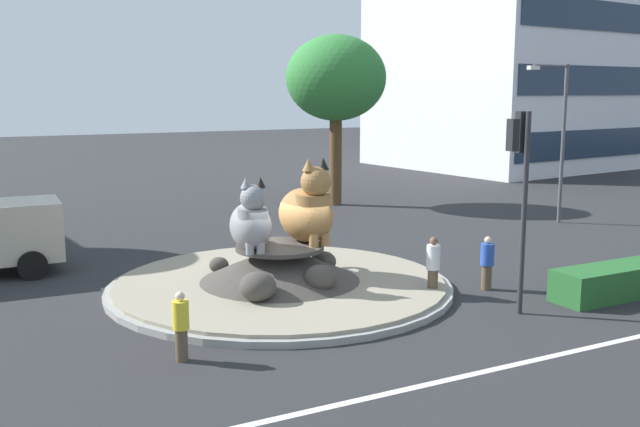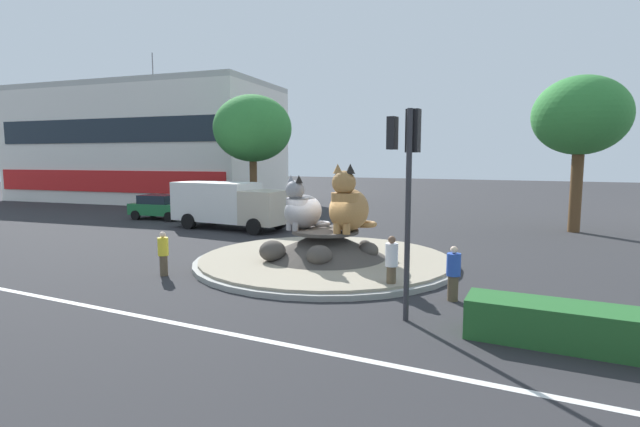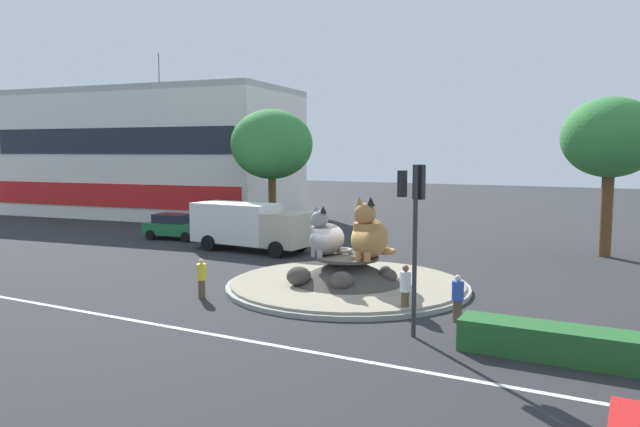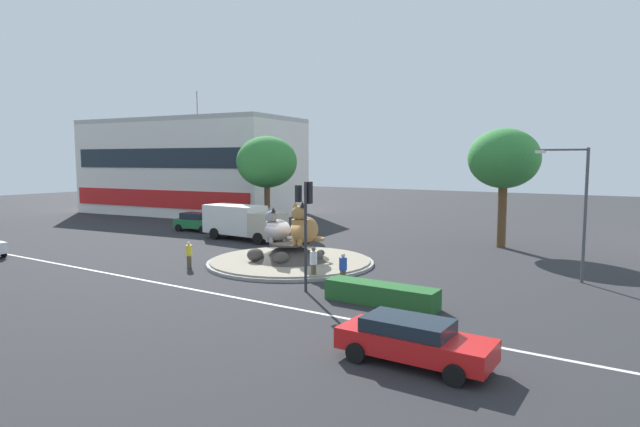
{
  "view_description": "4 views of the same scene",
  "coord_description": "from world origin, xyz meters",
  "px_view_note": "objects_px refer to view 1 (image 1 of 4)",
  "views": [
    {
      "loc": [
        -8.45,
        -18.74,
        5.78
      ],
      "look_at": [
        0.67,
        -1.25,
        2.4
      ],
      "focal_mm": 40.48,
      "sensor_mm": 36.0,
      "label": 1
    },
    {
      "loc": [
        7.64,
        -16.32,
        4.05
      ],
      "look_at": [
        -0.2,
        -0.06,
        1.95
      ],
      "focal_mm": 26.46,
      "sensor_mm": 36.0,
      "label": 2
    },
    {
      "loc": [
        10.38,
        -22.13,
        5.65
      ],
      "look_at": [
        -0.64,
        -1.22,
        3.19
      ],
      "focal_mm": 33.61,
      "sensor_mm": 36.0,
      "label": 3
    },
    {
      "loc": [
        18.64,
        -25.3,
        6.26
      ],
      "look_at": [
        1.98,
        0.23,
        3.16
      ],
      "focal_mm": 29.52,
      "sensor_mm": 36.0,
      "label": 4
    }
  ],
  "objects_px": {
    "streetlight_arm": "(559,130)",
    "cat_statue_tabby": "(308,211)",
    "cat_statue_grey": "(251,223)",
    "pedestrian_blue_shirt": "(487,262)",
    "pedestrian_yellow_shirt": "(181,325)",
    "broadleaf_tree_behind_island": "(336,79)",
    "traffic_light_mast": "(521,168)",
    "pedestrian_white_shirt": "(433,266)"
  },
  "relations": [
    {
      "from": "pedestrian_blue_shirt",
      "to": "streetlight_arm",
      "type": "bearing_deg",
      "value": -166.36
    },
    {
      "from": "cat_statue_tabby",
      "to": "streetlight_arm",
      "type": "xyz_separation_m",
      "value": [
        14.19,
        4.12,
        1.82
      ]
    },
    {
      "from": "traffic_light_mast",
      "to": "pedestrian_yellow_shirt",
      "type": "relative_size",
      "value": 3.39
    },
    {
      "from": "cat_statue_tabby",
      "to": "pedestrian_yellow_shirt",
      "type": "relative_size",
      "value": 1.66
    },
    {
      "from": "traffic_light_mast",
      "to": "pedestrian_blue_shirt",
      "type": "height_order",
      "value": "traffic_light_mast"
    },
    {
      "from": "streetlight_arm",
      "to": "pedestrian_white_shirt",
      "type": "distance_m",
      "value": 13.88
    },
    {
      "from": "pedestrian_yellow_shirt",
      "to": "pedestrian_blue_shirt",
      "type": "distance_m",
      "value": 9.7
    },
    {
      "from": "traffic_light_mast",
      "to": "pedestrian_yellow_shirt",
      "type": "distance_m",
      "value": 9.3
    },
    {
      "from": "streetlight_arm",
      "to": "pedestrian_white_shirt",
      "type": "relative_size",
      "value": 3.97
    },
    {
      "from": "traffic_light_mast",
      "to": "pedestrian_white_shirt",
      "type": "height_order",
      "value": "traffic_light_mast"
    },
    {
      "from": "pedestrian_yellow_shirt",
      "to": "cat_statue_tabby",
      "type": "bearing_deg",
      "value": -174.59
    },
    {
      "from": "cat_statue_grey",
      "to": "pedestrian_blue_shirt",
      "type": "xyz_separation_m",
      "value": [
        6.3,
        -2.67,
        -1.27
      ]
    },
    {
      "from": "broadleaf_tree_behind_island",
      "to": "cat_statue_tabby",
      "type": "bearing_deg",
      "value": -121.79
    },
    {
      "from": "pedestrian_white_shirt",
      "to": "pedestrian_yellow_shirt",
      "type": "height_order",
      "value": "pedestrian_white_shirt"
    },
    {
      "from": "cat_statue_grey",
      "to": "cat_statue_tabby",
      "type": "bearing_deg",
      "value": 107.63
    },
    {
      "from": "traffic_light_mast",
      "to": "pedestrian_blue_shirt",
      "type": "bearing_deg",
      "value": -14.9
    },
    {
      "from": "cat_statue_tabby",
      "to": "pedestrian_white_shirt",
      "type": "xyz_separation_m",
      "value": [
        2.56,
        -2.76,
        -1.34
      ]
    },
    {
      "from": "streetlight_arm",
      "to": "pedestrian_yellow_shirt",
      "type": "bearing_deg",
      "value": 15.76
    },
    {
      "from": "streetlight_arm",
      "to": "pedestrian_blue_shirt",
      "type": "bearing_deg",
      "value": 27.96
    },
    {
      "from": "broadleaf_tree_behind_island",
      "to": "pedestrian_yellow_shirt",
      "type": "xyz_separation_m",
      "value": [
        -13.34,
        -17.42,
        -5.52
      ]
    },
    {
      "from": "broadleaf_tree_behind_island",
      "to": "pedestrian_white_shirt",
      "type": "relative_size",
      "value": 4.9
    },
    {
      "from": "cat_statue_grey",
      "to": "pedestrian_blue_shirt",
      "type": "height_order",
      "value": "cat_statue_grey"
    },
    {
      "from": "broadleaf_tree_behind_island",
      "to": "traffic_light_mast",
      "type": "bearing_deg",
      "value": -104.16
    },
    {
      "from": "cat_statue_grey",
      "to": "pedestrian_yellow_shirt",
      "type": "relative_size",
      "value": 1.39
    },
    {
      "from": "cat_statue_grey",
      "to": "broadleaf_tree_behind_island",
      "type": "height_order",
      "value": "broadleaf_tree_behind_island"
    },
    {
      "from": "pedestrian_white_shirt",
      "to": "pedestrian_blue_shirt",
      "type": "relative_size",
      "value": 1.09
    },
    {
      "from": "cat_statue_grey",
      "to": "pedestrian_blue_shirt",
      "type": "bearing_deg",
      "value": 78.77
    },
    {
      "from": "streetlight_arm",
      "to": "cat_statue_tabby",
      "type": "bearing_deg",
      "value": 8.59
    },
    {
      "from": "broadleaf_tree_behind_island",
      "to": "pedestrian_white_shirt",
      "type": "xyz_separation_m",
      "value": [
        -5.61,
        -15.93,
        -5.41
      ]
    },
    {
      "from": "cat_statue_tabby",
      "to": "streetlight_arm",
      "type": "distance_m",
      "value": 14.89
    },
    {
      "from": "traffic_light_mast",
      "to": "pedestrian_white_shirt",
      "type": "xyz_separation_m",
      "value": [
        -1.03,
        2.21,
        -2.93
      ]
    },
    {
      "from": "cat_statue_tabby",
      "to": "cat_statue_grey",
      "type": "bearing_deg",
      "value": -87.05
    },
    {
      "from": "pedestrian_white_shirt",
      "to": "streetlight_arm",
      "type": "bearing_deg",
      "value": -151.13
    },
    {
      "from": "streetlight_arm",
      "to": "pedestrian_yellow_shirt",
      "type": "xyz_separation_m",
      "value": [
        -19.37,
        -8.37,
        -3.26
      ]
    },
    {
      "from": "cat_statue_grey",
      "to": "broadleaf_tree_behind_island",
      "type": "bearing_deg",
      "value": 154.82
    },
    {
      "from": "traffic_light_mast",
      "to": "streetlight_arm",
      "type": "bearing_deg",
      "value": -42.69
    },
    {
      "from": "streetlight_arm",
      "to": "traffic_light_mast",
      "type": "bearing_deg",
      "value": 33.01
    },
    {
      "from": "cat_statue_grey",
      "to": "traffic_light_mast",
      "type": "distance_m",
      "value": 7.47
    },
    {
      "from": "traffic_light_mast",
      "to": "cat_statue_grey",
      "type": "bearing_deg",
      "value": 55.53
    },
    {
      "from": "cat_statue_tabby",
      "to": "pedestrian_white_shirt",
      "type": "distance_m",
      "value": 4.0
    },
    {
      "from": "cat_statue_grey",
      "to": "pedestrian_blue_shirt",
      "type": "distance_m",
      "value": 6.96
    },
    {
      "from": "broadleaf_tree_behind_island",
      "to": "streetlight_arm",
      "type": "bearing_deg",
      "value": -56.35
    }
  ]
}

